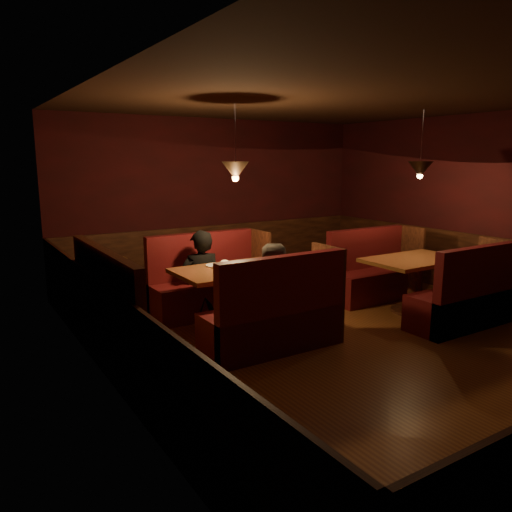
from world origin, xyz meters
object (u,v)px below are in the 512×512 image
main_bench_far (208,288)px  second_bench_near (465,302)px  second_table (414,272)px  diner_a (201,263)px  diner_b (277,280)px  second_bench_far (372,276)px  main_table (237,282)px  main_bench_near (277,320)px

main_bench_far → second_bench_near: 3.50m
second_table → diner_a: 3.06m
main_bench_far → diner_a: (-0.22, -0.22, 0.43)m
diner_b → second_bench_far: bearing=28.7°
second_bench_near → main_table: bearing=149.5°
second_table → second_bench_near: second_bench_near is taller
second_bench_near → main_bench_near: bearing=165.9°
main_bench_far → second_bench_far: bearing=-15.4°
main_table → second_bench_near: second_bench_near is taller
main_bench_near → diner_a: 1.60m
second_table → second_bench_near: 0.87m
main_bench_near → second_table: main_bench_near is taller
main_table → second_bench_near: size_ratio=0.99×
main_table → diner_b: size_ratio=0.98×
second_table → diner_a: diner_a is taller
main_table → main_bench_far: bearing=88.9°
main_table → second_table: size_ratio=1.09×
second_bench_far → diner_b: bearing=-160.8°
main_bench_near → diner_b: bearing=55.0°
main_table → diner_b: (0.15, -0.68, 0.15)m
second_bench_near → diner_a: diner_a is taller
second_bench_far → main_bench_near: bearing=-157.9°
second_table → main_bench_near: bearing=-175.5°
second_table → second_bench_near: bearing=-87.8°
second_table → second_bench_far: 0.87m
main_table → diner_b: diner_b is taller
second_bench_far → diner_a: diner_a is taller
main_bench_near → second_bench_far: main_bench_near is taller
main_bench_far → diner_b: (0.14, -1.55, 0.42)m
second_bench_far → second_bench_near: (0.00, -1.68, 0.00)m
main_bench_far → second_bench_far: 2.66m
main_bench_far → main_bench_near: size_ratio=1.00×
diner_a → diner_b: bearing=114.9°
second_bench_far → diner_b: 2.60m
second_bench_near → second_bench_far: bearing=90.0°
second_table → diner_a: (-2.75, 1.33, 0.21)m
second_bench_far → diner_a: 2.85m
diner_b → main_bench_far: bearing=104.5°
second_table → second_bench_far: size_ratio=0.90×
second_bench_far → main_bench_far: bearing=164.6°
main_bench_near → diner_b: diner_b is taller
second_bench_far → second_bench_near: 1.68m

